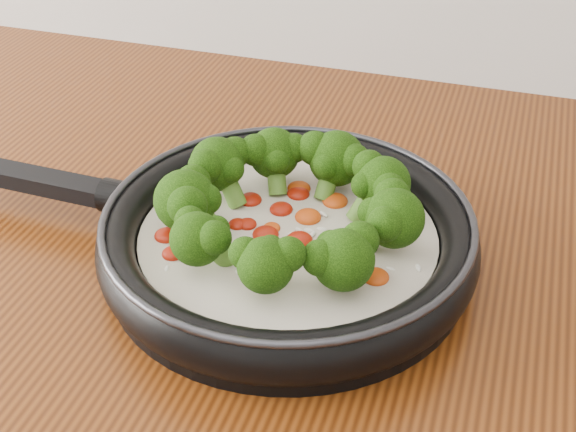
% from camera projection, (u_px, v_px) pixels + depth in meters
% --- Properties ---
extents(skillet, '(0.49, 0.32, 0.09)m').
position_uv_depth(skillet, '(285.00, 231.00, 0.64)').
color(skillet, black).
rests_on(skillet, counter).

